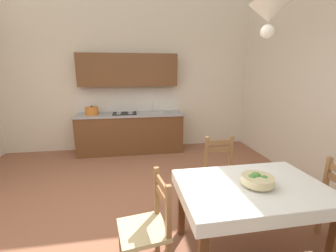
{
  "coord_description": "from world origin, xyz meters",
  "views": [
    {
      "loc": [
        0.03,
        -2.58,
        1.8
      ],
      "look_at": [
        0.47,
        0.13,
        1.14
      ],
      "focal_mm": 23.88,
      "sensor_mm": 36.0,
      "label": 1
    }
  ],
  "objects_px": {
    "kitchen_cabinetry": "(130,115)",
    "pendant_lamp": "(269,14)",
    "dining_table": "(251,197)",
    "fruit_bowl": "(257,180)",
    "dining_chair_tv_side": "(147,228)",
    "dining_chair_kitchen_side": "(221,173)"
  },
  "relations": [
    {
      "from": "dining_table",
      "to": "fruit_bowl",
      "type": "bearing_deg",
      "value": -31.0
    },
    {
      "from": "kitchen_cabinetry",
      "to": "dining_table",
      "type": "distance_m",
      "value": 3.49
    },
    {
      "from": "kitchen_cabinetry",
      "to": "fruit_bowl",
      "type": "height_order",
      "value": "kitchen_cabinetry"
    },
    {
      "from": "dining_chair_kitchen_side",
      "to": "fruit_bowl",
      "type": "xyz_separation_m",
      "value": [
        -0.05,
        -0.93,
        0.37
      ]
    },
    {
      "from": "fruit_bowl",
      "to": "kitchen_cabinetry",
      "type": "bearing_deg",
      "value": 109.95
    },
    {
      "from": "dining_chair_tv_side",
      "to": "fruit_bowl",
      "type": "xyz_separation_m",
      "value": [
        1.05,
        0.03,
        0.37
      ]
    },
    {
      "from": "kitchen_cabinetry",
      "to": "dining_chair_kitchen_side",
      "type": "distance_m",
      "value": 2.71
    },
    {
      "from": "dining_table",
      "to": "fruit_bowl",
      "type": "height_order",
      "value": "fruit_bowl"
    },
    {
      "from": "dining_chair_tv_side",
      "to": "dining_chair_kitchen_side",
      "type": "bearing_deg",
      "value": 41.27
    },
    {
      "from": "dining_chair_kitchen_side",
      "to": "pendant_lamp",
      "type": "height_order",
      "value": "pendant_lamp"
    },
    {
      "from": "dining_chair_tv_side",
      "to": "fruit_bowl",
      "type": "relative_size",
      "value": 3.1
    },
    {
      "from": "dining_chair_tv_side",
      "to": "pendant_lamp",
      "type": "relative_size",
      "value": 1.16
    },
    {
      "from": "pendant_lamp",
      "to": "dining_chair_kitchen_side",
      "type": "bearing_deg",
      "value": 84.69
    },
    {
      "from": "fruit_bowl",
      "to": "pendant_lamp",
      "type": "relative_size",
      "value": 0.37
    },
    {
      "from": "fruit_bowl",
      "to": "dining_chair_kitchen_side",
      "type": "bearing_deg",
      "value": 87.13
    },
    {
      "from": "dining_chair_kitchen_side",
      "to": "dining_chair_tv_side",
      "type": "relative_size",
      "value": 1.0
    },
    {
      "from": "kitchen_cabinetry",
      "to": "dining_table",
      "type": "height_order",
      "value": "kitchen_cabinetry"
    },
    {
      "from": "pendant_lamp",
      "to": "kitchen_cabinetry",
      "type": "bearing_deg",
      "value": 109.39
    },
    {
      "from": "kitchen_cabinetry",
      "to": "fruit_bowl",
      "type": "xyz_separation_m",
      "value": [
        1.2,
        -3.3,
        -0.04
      ]
    },
    {
      "from": "kitchen_cabinetry",
      "to": "pendant_lamp",
      "type": "distance_m",
      "value": 3.76
    },
    {
      "from": "kitchen_cabinetry",
      "to": "fruit_bowl",
      "type": "bearing_deg",
      "value": -70.05
    },
    {
      "from": "dining_table",
      "to": "dining_chair_kitchen_side",
      "type": "relative_size",
      "value": 1.51
    }
  ]
}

